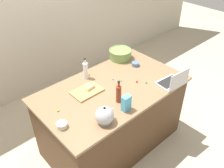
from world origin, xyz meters
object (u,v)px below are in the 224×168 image
at_px(candy_bag, 126,103).
at_px(ramekin_medium, 135,64).
at_px(kettle, 105,116).
at_px(laptop, 173,82).
at_px(ramekin_small, 62,125).
at_px(butter_stick_left, 90,88).
at_px(cutting_board, 87,91).
at_px(bottle_vinegar, 86,70).
at_px(mixing_bowl_large, 120,54).
at_px(bottle_soy, 119,94).

bearing_deg(candy_bag, ramekin_medium, 36.94).
relative_size(kettle, candy_bag, 1.25).
xyz_separation_m(laptop, ramekin_small, (-1.31, 0.29, -0.02)).
bearing_deg(butter_stick_left, cutting_board, 180.00).
bearing_deg(candy_bag, bottle_vinegar, 85.90).
bearing_deg(cutting_board, mixing_bowl_large, 20.24).
bearing_deg(candy_bag, bottle_soy, 76.62).
xyz_separation_m(bottle_vinegar, ramekin_medium, (0.64, -0.20, -0.08)).
bearing_deg(kettle, mixing_bowl_large, 39.23).
distance_m(bottle_vinegar, bottle_soy, 0.58).
bearing_deg(ramekin_small, laptop, -12.52).
xyz_separation_m(bottle_soy, butter_stick_left, (-0.10, 0.35, -0.07)).
distance_m(mixing_bowl_large, ramekin_medium, 0.28).
height_order(butter_stick_left, ramekin_medium, butter_stick_left).
xyz_separation_m(mixing_bowl_large, butter_stick_left, (-0.75, -0.29, -0.03)).
bearing_deg(cutting_board, bottle_soy, -67.51).
height_order(mixing_bowl_large, butter_stick_left, mixing_bowl_large).
height_order(laptop, bottle_soy, bottle_soy).
height_order(kettle, ramekin_medium, kettle).
bearing_deg(ramekin_medium, mixing_bowl_large, 92.03).
distance_m(kettle, cutting_board, 0.52).
distance_m(laptop, bottle_vinegar, 1.02).
distance_m(bottle_vinegar, candy_bag, 0.73).
distance_m(bottle_vinegar, ramekin_small, 0.83).
distance_m(mixing_bowl_large, butter_stick_left, 0.80).
bearing_deg(laptop, candy_bag, 175.00).
height_order(ramekin_small, candy_bag, candy_bag).
xyz_separation_m(cutting_board, butter_stick_left, (0.05, 0.00, 0.03)).
height_order(bottle_vinegar, ramekin_medium, bottle_vinegar).
bearing_deg(bottle_vinegar, cutting_board, -125.77).
relative_size(mixing_bowl_large, candy_bag, 1.77).
bearing_deg(bottle_soy, ramekin_medium, 29.64).
distance_m(bottle_vinegar, ramekin_medium, 0.68).
height_order(butter_stick_left, ramekin_small, butter_stick_left).
relative_size(cutting_board, butter_stick_left, 3.03).
bearing_deg(candy_bag, laptop, -5.00).
height_order(bottle_soy, butter_stick_left, bottle_soy).
relative_size(bottle_soy, ramekin_medium, 2.72).
relative_size(bottle_vinegar, ramekin_medium, 2.83).
relative_size(bottle_vinegar, bottle_soy, 1.04).
bearing_deg(kettle, cutting_board, 71.84).
relative_size(butter_stick_left, ramekin_small, 1.09).
distance_m(laptop, ramekin_medium, 0.58).
xyz_separation_m(butter_stick_left, ramekin_small, (-0.55, -0.27, -0.01)).
relative_size(mixing_bowl_large, kettle, 1.41).
distance_m(butter_stick_left, ramekin_medium, 0.76).
relative_size(laptop, ramekin_medium, 3.46).
bearing_deg(ramekin_small, bottle_vinegar, 36.94).
xyz_separation_m(mixing_bowl_large, kettle, (-0.96, -0.78, 0.01)).
bearing_deg(bottle_soy, butter_stick_left, 105.48).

